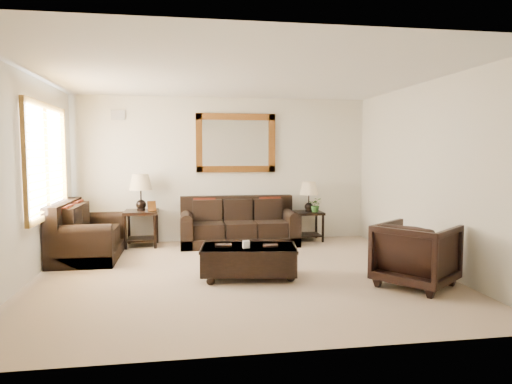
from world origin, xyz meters
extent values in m
cube|color=gray|center=(0.00, 0.00, 0.00)|extent=(5.50, 5.00, 0.01)
cube|color=white|center=(0.00, 0.00, 2.70)|extent=(5.50, 5.00, 0.01)
cube|color=beige|center=(0.00, 2.50, 1.35)|extent=(5.50, 0.01, 2.70)
cube|color=beige|center=(0.00, -2.50, 1.35)|extent=(5.50, 0.01, 2.70)
cube|color=beige|center=(-2.75, 0.00, 1.35)|extent=(0.01, 5.00, 2.70)
cube|color=beige|center=(2.75, 0.00, 1.35)|extent=(0.01, 5.00, 2.70)
cube|color=white|center=(-2.73, 0.90, 1.55)|extent=(0.01, 1.80, 1.50)
cube|color=brown|center=(-2.70, 0.90, 2.34)|extent=(0.06, 1.96, 0.08)
cube|color=brown|center=(-2.70, 0.90, 0.76)|extent=(0.06, 1.96, 0.08)
cube|color=brown|center=(-2.70, -0.04, 1.55)|extent=(0.06, 0.08, 1.50)
cube|color=brown|center=(-2.70, 1.84, 1.55)|extent=(0.06, 0.08, 1.50)
cube|color=brown|center=(-2.70, 0.90, 1.55)|extent=(0.05, 0.05, 1.50)
cube|color=#552D11|center=(0.23, 2.46, 1.85)|extent=(1.50, 0.06, 1.10)
cube|color=white|center=(0.23, 2.48, 1.85)|extent=(1.26, 0.01, 0.86)
cube|color=#999999|center=(-1.90, 2.48, 2.35)|extent=(0.25, 0.02, 0.18)
cube|color=black|center=(0.23, 2.03, 0.09)|extent=(2.10, 0.91, 0.17)
cube|color=black|center=(0.23, 2.37, 0.65)|extent=(2.10, 0.21, 0.43)
cube|color=black|center=(-0.33, 2.01, 0.30)|extent=(0.54, 0.74, 0.26)
cube|color=black|center=(0.23, 2.01, 0.30)|extent=(0.54, 0.74, 0.26)
cube|color=black|center=(0.80, 2.01, 0.30)|extent=(0.54, 0.74, 0.26)
cube|color=black|center=(-0.71, 2.03, 0.25)|extent=(0.21, 0.91, 0.51)
cylinder|color=black|center=(-0.71, 2.03, 0.51)|extent=(0.21, 0.89, 0.21)
cube|color=black|center=(1.18, 2.03, 0.25)|extent=(0.21, 0.91, 0.51)
cylinder|color=black|center=(1.18, 2.03, 0.51)|extent=(0.21, 0.89, 0.21)
cube|color=maroon|center=(-0.38, 2.20, 0.64)|extent=(0.40, 0.18, 0.41)
cube|color=maroon|center=(0.85, 2.20, 0.64)|extent=(0.40, 0.18, 0.41)
cube|color=black|center=(-2.25, 1.37, 0.09)|extent=(0.95, 1.61, 0.18)
cube|color=black|center=(-2.62, 1.37, 0.68)|extent=(0.22, 1.61, 0.45)
cube|color=black|center=(-2.23, 1.08, 0.32)|extent=(0.78, 0.56, 0.27)
cube|color=black|center=(-2.23, 1.66, 0.32)|extent=(0.78, 0.56, 0.27)
cube|color=black|center=(-2.25, 0.68, 0.27)|extent=(0.95, 0.22, 0.53)
cylinder|color=black|center=(-2.25, 0.68, 0.53)|extent=(0.94, 0.22, 0.22)
cube|color=black|center=(-2.25, 2.06, 0.27)|extent=(0.95, 0.22, 0.53)
cylinder|color=black|center=(-2.25, 2.06, 0.53)|extent=(0.94, 0.22, 0.22)
cube|color=maroon|center=(-2.43, 1.03, 0.67)|extent=(0.19, 0.42, 0.43)
cube|color=maroon|center=(-2.43, 1.71, 0.67)|extent=(0.19, 0.42, 0.43)
cube|color=black|center=(-1.50, 2.17, 0.61)|extent=(0.59, 0.59, 0.05)
cube|color=black|center=(-1.50, 2.17, 0.13)|extent=(0.50, 0.50, 0.03)
cylinder|color=black|center=(-1.75, 1.92, 0.29)|extent=(0.05, 0.05, 0.59)
cylinder|color=black|center=(-1.25, 1.92, 0.29)|extent=(0.05, 0.05, 0.59)
cylinder|color=black|center=(-1.75, 2.42, 0.29)|extent=(0.05, 0.05, 0.59)
cylinder|color=black|center=(-1.25, 2.42, 0.29)|extent=(0.05, 0.05, 0.59)
sphere|color=black|center=(-1.50, 2.17, 0.75)|extent=(0.18, 0.18, 0.18)
cylinder|color=black|center=(-1.50, 2.17, 0.94)|extent=(0.03, 0.03, 0.38)
cone|color=#C8B285|center=(-1.50, 2.17, 1.15)|extent=(0.41, 0.41, 0.28)
cube|color=#552D11|center=(-1.31, 2.06, 0.73)|extent=(0.16, 0.11, 0.18)
cube|color=black|center=(1.59, 2.21, 0.53)|extent=(0.51, 0.51, 0.05)
cube|color=black|center=(1.59, 2.21, 0.11)|extent=(0.43, 0.43, 0.03)
cylinder|color=black|center=(1.37, 1.99, 0.25)|extent=(0.05, 0.05, 0.51)
cylinder|color=black|center=(1.81, 1.99, 0.25)|extent=(0.05, 0.05, 0.51)
cylinder|color=black|center=(1.37, 2.42, 0.25)|extent=(0.05, 0.05, 0.51)
cylinder|color=black|center=(1.81, 2.42, 0.25)|extent=(0.05, 0.05, 0.51)
sphere|color=black|center=(1.59, 2.21, 0.65)|extent=(0.16, 0.16, 0.16)
cylinder|color=black|center=(1.59, 2.21, 0.81)|extent=(0.02, 0.02, 0.33)
cone|color=#C8B285|center=(1.59, 2.21, 1.00)|extent=(0.35, 0.35, 0.24)
sphere|color=black|center=(-0.43, -0.43, 0.05)|extent=(0.11, 0.11, 0.11)
sphere|color=black|center=(0.62, -0.43, 0.05)|extent=(0.11, 0.11, 0.11)
sphere|color=black|center=(-0.43, 0.04, 0.05)|extent=(0.11, 0.11, 0.11)
sphere|color=black|center=(0.62, 0.04, 0.05)|extent=(0.11, 0.11, 0.11)
cube|color=black|center=(0.10, -0.19, 0.25)|extent=(1.32, 0.83, 0.35)
cube|color=black|center=(0.10, -0.19, 0.41)|extent=(1.34, 0.85, 0.04)
cube|color=black|center=(-0.24, -0.15, 0.44)|extent=(0.23, 0.17, 0.03)
cube|color=black|center=(0.38, -0.24, 0.44)|extent=(0.21, 0.16, 0.02)
cube|color=white|center=(0.05, -0.29, 0.48)|extent=(0.09, 0.07, 0.10)
imported|color=black|center=(2.11, -0.89, 0.44)|extent=(1.16, 1.17, 0.88)
imported|color=#28521C|center=(1.70, 2.11, 0.66)|extent=(0.33, 0.34, 0.21)
camera|label=1|loc=(-0.75, -6.12, 1.68)|focal=32.00mm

